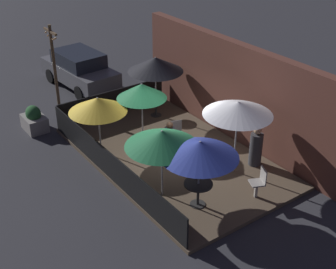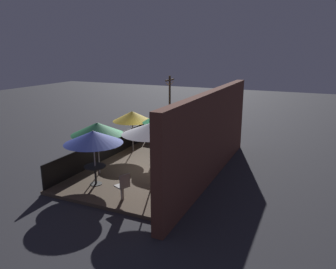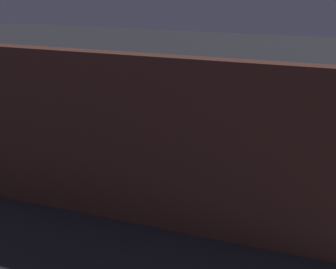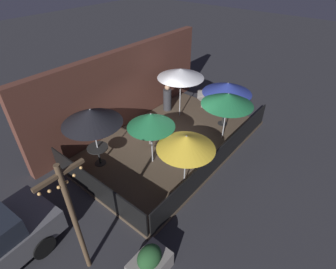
# 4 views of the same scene
# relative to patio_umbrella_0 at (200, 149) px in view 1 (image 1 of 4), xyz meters

# --- Properties ---
(ground_plane) EXTENTS (60.00, 60.00, 0.00)m
(ground_plane) POSITION_rel_patio_umbrella_0_xyz_m (-2.62, 1.01, -1.96)
(ground_plane) COLOR #2D2D33
(patio_deck) EXTENTS (8.01, 4.83, 0.12)m
(patio_deck) POSITION_rel_patio_umbrella_0_xyz_m (-2.62, 1.01, -1.90)
(patio_deck) COLOR brown
(patio_deck) RESTS_ON ground_plane
(building_wall) EXTENTS (9.61, 0.36, 3.54)m
(building_wall) POSITION_rel_patio_umbrella_0_xyz_m (-2.62, 3.65, -0.18)
(building_wall) COLOR brown
(building_wall) RESTS_ON ground_plane
(fence_front) EXTENTS (7.81, 0.05, 0.95)m
(fence_front) POSITION_rel_patio_umbrella_0_xyz_m (-2.62, -1.36, -1.36)
(fence_front) COLOR black
(fence_front) RESTS_ON patio_deck
(fence_side_left) EXTENTS (0.05, 4.63, 0.95)m
(fence_side_left) POSITION_rel_patio_umbrella_0_xyz_m (-6.58, 1.01, -1.36)
(fence_side_left) COLOR black
(fence_side_left) RESTS_ON patio_deck
(patio_umbrella_0) EXTENTS (2.15, 2.15, 2.07)m
(patio_umbrella_0) POSITION_rel_patio_umbrella_0_xyz_m (0.00, 0.00, 0.00)
(patio_umbrella_0) COLOR #B2B2B7
(patio_umbrella_0) RESTS_ON patio_deck
(patio_umbrella_1) EXTENTS (2.10, 2.10, 2.38)m
(patio_umbrella_1) POSITION_rel_patio_umbrella_0_xyz_m (-5.41, 2.25, 0.27)
(patio_umbrella_1) COLOR #B2B2B7
(patio_umbrella_1) RESTS_ON patio_deck
(patio_umbrella_2) EXTENTS (1.92, 1.92, 2.01)m
(patio_umbrella_2) POSITION_rel_patio_umbrella_0_xyz_m (-4.18, -0.84, -0.07)
(patio_umbrella_2) COLOR #B2B2B7
(patio_umbrella_2) RESTS_ON patio_deck
(patio_umbrella_3) EXTENTS (1.72, 1.72, 2.14)m
(patio_umbrella_3) POSITION_rel_patio_umbrella_0_xyz_m (-4.06, 0.77, 0.05)
(patio_umbrella_3) COLOR #B2B2B7
(patio_umbrella_3) RESTS_ON patio_deck
(patio_umbrella_4) EXTENTS (2.11, 2.11, 2.42)m
(patio_umbrella_4) POSITION_rel_patio_umbrella_0_xyz_m (-0.70, 2.01, 0.37)
(patio_umbrella_4) COLOR #B2B2B7
(patio_umbrella_4) RESTS_ON patio_deck
(patio_umbrella_5) EXTENTS (2.09, 2.09, 2.13)m
(patio_umbrella_5) POSITION_rel_patio_umbrella_0_xyz_m (-0.99, -0.55, 0.05)
(patio_umbrella_5) COLOR #B2B2B7
(patio_umbrella_5) RESTS_ON patio_deck
(dining_table_0) EXTENTS (0.82, 0.82, 0.73)m
(dining_table_0) POSITION_rel_patio_umbrella_0_xyz_m (0.00, 0.00, -1.26)
(dining_table_0) COLOR black
(dining_table_0) RESTS_ON patio_deck
(dining_table_1) EXTENTS (0.78, 0.78, 0.77)m
(dining_table_1) POSITION_rel_patio_umbrella_0_xyz_m (-5.41, 2.25, -1.23)
(dining_table_1) COLOR black
(dining_table_1) RESTS_ON patio_deck
(patio_chair_0) EXTENTS (0.53, 0.53, 0.95)m
(patio_chair_0) POSITION_rel_patio_umbrella_0_xyz_m (0.72, 1.66, -1.31)
(patio_chair_0) COLOR gray
(patio_chair_0) RESTS_ON patio_deck
(patio_chair_1) EXTENTS (0.50, 0.50, 0.93)m
(patio_chair_1) POSITION_rel_patio_umbrella_0_xyz_m (-3.23, 1.57, -1.33)
(patio_chair_1) COLOR gray
(patio_chair_1) RESTS_ON patio_deck
(patron_0) EXTENTS (0.46, 0.46, 1.12)m
(patron_0) POSITION_rel_patio_umbrella_0_xyz_m (-2.85, 1.06, -1.34)
(patron_0) COLOR #333338
(patron_0) RESTS_ON patio_deck
(patron_1) EXTENTS (0.56, 0.56, 1.36)m
(patron_1) POSITION_rel_patio_umbrella_0_xyz_m (-0.61, 2.85, -1.23)
(patron_1) COLOR #333338
(patron_1) RESTS_ON patio_deck
(planter_box) EXTENTS (1.04, 0.73, 0.98)m
(planter_box) POSITION_rel_patio_umbrella_0_xyz_m (-7.22, -1.99, -1.54)
(planter_box) COLOR gray
(planter_box) RESTS_ON ground_plane
(light_post) EXTENTS (1.10, 0.12, 3.56)m
(light_post) POSITION_rel_patio_umbrella_0_xyz_m (-8.12, -0.61, 0.05)
(light_post) COLOR brown
(light_post) RESTS_ON ground_plane
(parked_car_0) EXTENTS (4.27, 2.04, 1.62)m
(parked_car_0) POSITION_rel_patio_umbrella_0_xyz_m (-10.02, 1.27, -1.11)
(parked_car_0) COLOR #5B5B60
(parked_car_0) RESTS_ON ground_plane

